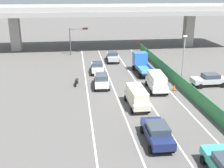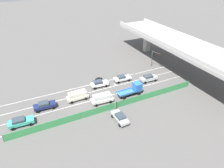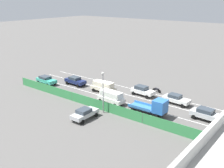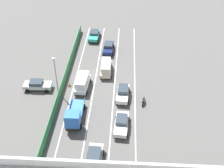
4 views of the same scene
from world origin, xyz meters
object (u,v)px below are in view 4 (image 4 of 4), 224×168
(car_sedan_silver, at_px, (94,159))
(street_lamp, at_px, (55,72))
(car_taxi_teal, at_px, (94,35))
(flatbed_truck_blue, at_px, (74,117))
(parked_wagon_silver, at_px, (37,85))
(traffic_cone, at_px, (70,85))
(car_van_cream, at_px, (106,67))
(car_hatchback_white, at_px, (122,123))
(motorcycle, at_px, (143,101))
(car_sedan_white, at_px, (123,93))
(car_van_white, at_px, (82,82))
(car_sedan_navy, at_px, (108,47))

(car_sedan_silver, bearing_deg, street_lamp, -62.03)
(car_taxi_teal, height_order, flatbed_truck_blue, flatbed_truck_blue)
(parked_wagon_silver, distance_m, traffic_cone, 5.04)
(car_van_cream, bearing_deg, parked_wagon_silver, 26.55)
(car_hatchback_white, height_order, motorcycle, car_hatchback_white)
(car_sedan_silver, bearing_deg, car_taxi_teal, -84.05)
(flatbed_truck_blue, height_order, motorcycle, flatbed_truck_blue)
(car_van_cream, distance_m, car_sedan_silver, 19.19)
(car_sedan_white, bearing_deg, flatbed_truck_blue, 43.38)
(flatbed_truck_blue, relative_size, street_lamp, 0.92)
(flatbed_truck_blue, height_order, traffic_cone, flatbed_truck_blue)
(car_van_white, xyz_separation_m, car_hatchback_white, (-6.45, 8.53, -0.32))
(traffic_cone, bearing_deg, street_lamp, 48.63)
(car_sedan_navy, height_order, traffic_cone, car_sedan_navy)
(flatbed_truck_blue, relative_size, parked_wagon_silver, 1.32)
(car_sedan_white, relative_size, street_lamp, 0.69)
(car_sedan_navy, distance_m, car_hatchback_white, 20.55)
(car_hatchback_white, xyz_separation_m, flatbed_truck_blue, (6.46, -0.38, 0.50))
(flatbed_truck_blue, distance_m, parked_wagon_silver, 10.27)
(motorcycle, bearing_deg, traffic_cone, -16.88)
(car_taxi_teal, bearing_deg, car_hatchback_white, 104.07)
(car_sedan_navy, height_order, street_lamp, street_lamp)
(car_sedan_white, height_order, motorcycle, car_sedan_white)
(street_lamp, bearing_deg, traffic_cone, -131.37)
(motorcycle, bearing_deg, parked_wagon_silver, -8.63)
(motorcycle, height_order, parked_wagon_silver, parked_wagon_silver)
(car_van_cream, bearing_deg, flatbed_truck_blue, 74.93)
(car_van_white, bearing_deg, flatbed_truck_blue, 89.95)
(car_van_white, height_order, street_lamp, street_lamp)
(car_sedan_navy, bearing_deg, car_sedan_white, 102.79)
(car_van_cream, xyz_separation_m, car_sedan_silver, (0.03, 19.19, -0.22))
(car_hatchback_white, distance_m, street_lamp, 12.77)
(car_sedan_navy, distance_m, car_van_white, 12.25)
(car_sedan_white, bearing_deg, motorcycle, 158.74)
(car_hatchback_white, xyz_separation_m, traffic_cone, (8.62, -8.86, -0.54))
(car_sedan_navy, bearing_deg, street_lamp, 61.95)
(motorcycle, distance_m, traffic_cone, 12.28)
(car_sedan_navy, xyz_separation_m, car_taxi_teal, (3.24, -5.02, -0.01))
(car_sedan_silver, bearing_deg, traffic_cone, -69.67)
(motorcycle, bearing_deg, car_sedan_navy, -67.45)
(car_van_cream, bearing_deg, street_lamp, 39.81)
(car_sedan_white, height_order, street_lamp, street_lamp)
(street_lamp, height_order, traffic_cone, street_lamp)
(car_van_cream, distance_m, car_van_white, 5.67)
(car_taxi_teal, distance_m, street_lamp, 18.82)
(parked_wagon_silver, bearing_deg, car_van_cream, -153.45)
(car_van_cream, height_order, parked_wagon_silver, car_van_cream)
(car_van_cream, distance_m, parked_wagon_silver, 11.72)
(car_taxi_teal, height_order, parked_wagon_silver, car_taxi_teal)
(car_hatchback_white, relative_size, street_lamp, 0.72)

